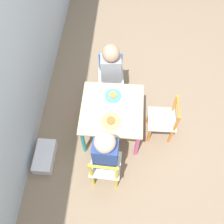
{
  "coord_description": "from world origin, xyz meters",
  "views": [
    {
      "loc": [
        -1.23,
        -0.09,
        2.44
      ],
      "look_at": [
        0.0,
        0.0,
        0.36
      ],
      "focal_mm": 42.0,
      "sensor_mm": 36.0,
      "label": 1
    }
  ],
  "objects_px": {
    "chair_blue": "(111,77)",
    "kids_table": "(112,112)",
    "chair_yellow": "(105,168)",
    "storage_bin": "(45,156)",
    "chair_orange": "(164,120)",
    "child_right": "(111,69)",
    "plate_left": "(111,121)",
    "plate_right": "(113,96)",
    "child_left": "(106,152)"
  },
  "relations": [
    {
      "from": "chair_blue",
      "to": "kids_table",
      "type": "bearing_deg",
      "value": -90.0
    },
    {
      "from": "chair_yellow",
      "to": "storage_bin",
      "type": "height_order",
      "value": "chair_yellow"
    },
    {
      "from": "chair_blue",
      "to": "chair_orange",
      "type": "height_order",
      "value": "same"
    },
    {
      "from": "child_right",
      "to": "plate_left",
      "type": "height_order",
      "value": "child_right"
    },
    {
      "from": "plate_right",
      "to": "chair_blue",
      "type": "bearing_deg",
      "value": 7.68
    },
    {
      "from": "plate_left",
      "to": "chair_yellow",
      "type": "bearing_deg",
      "value": 176.75
    },
    {
      "from": "chair_blue",
      "to": "chair_orange",
      "type": "distance_m",
      "value": 0.73
    },
    {
      "from": "kids_table",
      "to": "chair_blue",
      "type": "bearing_deg",
      "value": 5.62
    },
    {
      "from": "child_left",
      "to": "plate_left",
      "type": "xyz_separation_m",
      "value": [
        0.3,
        -0.02,
        -0.03
      ]
    },
    {
      "from": "storage_bin",
      "to": "child_left",
      "type": "bearing_deg",
      "value": -96.88
    },
    {
      "from": "chair_yellow",
      "to": "child_left",
      "type": "bearing_deg",
      "value": -90.0
    },
    {
      "from": "plate_left",
      "to": "storage_bin",
      "type": "bearing_deg",
      "value": 110.39
    },
    {
      "from": "chair_yellow",
      "to": "child_left",
      "type": "relative_size",
      "value": 0.66
    },
    {
      "from": "chair_blue",
      "to": "plate_right",
      "type": "bearing_deg",
      "value": -87.94
    },
    {
      "from": "storage_bin",
      "to": "child_right",
      "type": "bearing_deg",
      "value": -35.88
    },
    {
      "from": "chair_yellow",
      "to": "plate_left",
      "type": "relative_size",
      "value": 2.98
    },
    {
      "from": "chair_blue",
      "to": "plate_right",
      "type": "relative_size",
      "value": 3.26
    },
    {
      "from": "chair_yellow",
      "to": "chair_blue",
      "type": "xyz_separation_m",
      "value": [
        0.99,
        0.03,
        0.0
      ]
    },
    {
      "from": "plate_right",
      "to": "storage_bin",
      "type": "bearing_deg",
      "value": 128.75
    },
    {
      "from": "chair_orange",
      "to": "child_right",
      "type": "bearing_deg",
      "value": -129.34
    },
    {
      "from": "child_right",
      "to": "plate_left",
      "type": "xyz_separation_m",
      "value": [
        -0.57,
        -0.04,
        -0.01
      ]
    },
    {
      "from": "kids_table",
      "to": "chair_blue",
      "type": "xyz_separation_m",
      "value": [
        0.5,
        0.05,
        -0.11
      ]
    },
    {
      "from": "chair_blue",
      "to": "child_right",
      "type": "xyz_separation_m",
      "value": [
        -0.06,
        -0.01,
        0.19
      ]
    },
    {
      "from": "child_left",
      "to": "storage_bin",
      "type": "height_order",
      "value": "child_left"
    },
    {
      "from": "plate_left",
      "to": "plate_right",
      "type": "distance_m",
      "value": 0.27
    },
    {
      "from": "child_right",
      "to": "plate_left",
      "type": "relative_size",
      "value": 4.27
    },
    {
      "from": "chair_yellow",
      "to": "child_left",
      "type": "distance_m",
      "value": 0.22
    },
    {
      "from": "chair_yellow",
      "to": "plate_left",
      "type": "distance_m",
      "value": 0.41
    },
    {
      "from": "storage_bin",
      "to": "chair_orange",
      "type": "bearing_deg",
      "value": -71.49
    },
    {
      "from": "chair_orange",
      "to": "child_right",
      "type": "xyz_separation_m",
      "value": [
        0.43,
        0.54,
        0.19
      ]
    },
    {
      "from": "child_right",
      "to": "chair_orange",
      "type": "bearing_deg",
      "value": -43.84
    },
    {
      "from": "kids_table",
      "to": "child_left",
      "type": "xyz_separation_m",
      "value": [
        -0.44,
        0.02,
        0.1
      ]
    },
    {
      "from": "chair_yellow",
      "to": "chair_blue",
      "type": "relative_size",
      "value": 1.0
    },
    {
      "from": "plate_left",
      "to": "plate_right",
      "type": "height_order",
      "value": "same"
    },
    {
      "from": "kids_table",
      "to": "plate_right",
      "type": "relative_size",
      "value": 3.6
    },
    {
      "from": "kids_table",
      "to": "chair_orange",
      "type": "height_order",
      "value": "chair_orange"
    },
    {
      "from": "chair_blue",
      "to": "storage_bin",
      "type": "bearing_deg",
      "value": -129.29
    },
    {
      "from": "chair_yellow",
      "to": "chair_orange",
      "type": "distance_m",
      "value": 0.73
    },
    {
      "from": "plate_right",
      "to": "child_left",
      "type": "bearing_deg",
      "value": 178.18
    },
    {
      "from": "plate_left",
      "to": "child_right",
      "type": "bearing_deg",
      "value": 4.3
    },
    {
      "from": "kids_table",
      "to": "storage_bin",
      "type": "height_order",
      "value": "kids_table"
    },
    {
      "from": "child_left",
      "to": "storage_bin",
      "type": "distance_m",
      "value": 0.73
    },
    {
      "from": "chair_yellow",
      "to": "plate_left",
      "type": "bearing_deg",
      "value": -90.87
    },
    {
      "from": "chair_orange",
      "to": "child_right",
      "type": "height_order",
      "value": "child_right"
    },
    {
      "from": "plate_left",
      "to": "storage_bin",
      "type": "height_order",
      "value": "plate_left"
    },
    {
      "from": "child_left",
      "to": "plate_left",
      "type": "bearing_deg",
      "value": -91.04
    },
    {
      "from": "plate_right",
      "to": "child_right",
      "type": "bearing_deg",
      "value": 8.09
    },
    {
      "from": "chair_orange",
      "to": "plate_left",
      "type": "distance_m",
      "value": 0.55
    },
    {
      "from": "chair_orange",
      "to": "plate_right",
      "type": "height_order",
      "value": "chair_orange"
    },
    {
      "from": "chair_blue",
      "to": "chair_yellow",
      "type": "bearing_deg",
      "value": -94.0
    }
  ]
}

